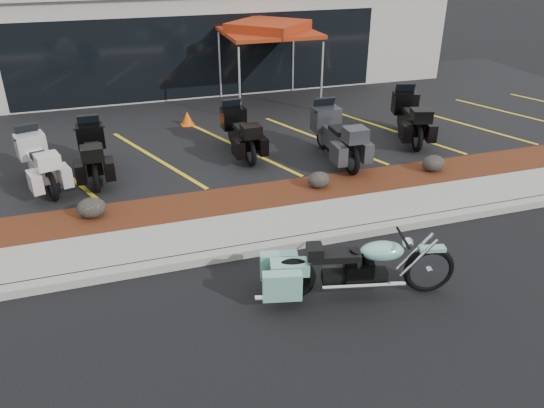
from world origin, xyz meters
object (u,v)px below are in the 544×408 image
object	(u,v)px
touring_white	(31,150)
traffic_cone	(187,118)
popup_canopy	(268,30)
hero_cruiser	(430,263)

from	to	relation	value
touring_white	traffic_cone	size ratio (longest dim) A/B	5.28
popup_canopy	traffic_cone	bearing A→B (deg)	-136.24
popup_canopy	hero_cruiser	bearing A→B (deg)	-74.12
hero_cruiser	popup_canopy	bearing A→B (deg)	99.87
hero_cruiser	popup_canopy	distance (m)	10.41
traffic_cone	popup_canopy	bearing A→B (deg)	24.53
touring_white	traffic_cone	bearing A→B (deg)	-74.56
touring_white	traffic_cone	distance (m)	4.66
popup_canopy	touring_white	bearing A→B (deg)	-131.41
hero_cruiser	traffic_cone	world-z (taller)	hero_cruiser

